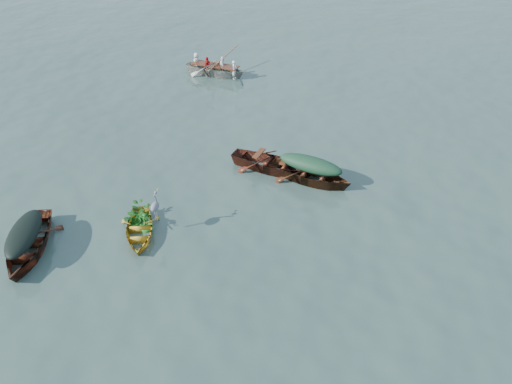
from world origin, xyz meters
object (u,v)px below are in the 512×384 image
yellow_dinghy (140,235)px  green_tarp_boat (309,181)px  dark_covered_boat (30,251)px  open_wooden_boat (272,171)px  rowed_boat (216,76)px  heron (155,210)px

yellow_dinghy → green_tarp_boat: size_ratio=0.67×
dark_covered_boat → open_wooden_boat: dark_covered_boat is taller
yellow_dinghy → rowed_boat: size_ratio=0.63×
open_wooden_boat → heron: bearing=159.9°
heron → yellow_dinghy: bearing=-174.8°
rowed_boat → open_wooden_boat: bearing=-141.8°
rowed_boat → heron: (1.85, -12.08, 0.81)m
dark_covered_boat → rowed_boat: 13.76m
yellow_dinghy → heron: 0.98m
dark_covered_boat → rowed_boat: (1.38, 13.69, 0.00)m
open_wooden_boat → rowed_boat: 9.16m
green_tarp_boat → heron: bearing=148.3°
dark_covered_boat → green_tarp_boat: 8.96m
open_wooden_boat → heron: size_ratio=4.54×
yellow_dinghy → open_wooden_boat: open_wooden_boat is taller
yellow_dinghy → dark_covered_boat: dark_covered_boat is taller
open_wooden_boat → heron: heron is taller
yellow_dinghy → heron: heron is taller
green_tarp_boat → heron: size_ratio=4.43×
dark_covered_boat → yellow_dinghy: bearing=10.1°
green_tarp_boat → open_wooden_boat: bearing=90.0°
green_tarp_boat → dark_covered_boat: bearing=141.9°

